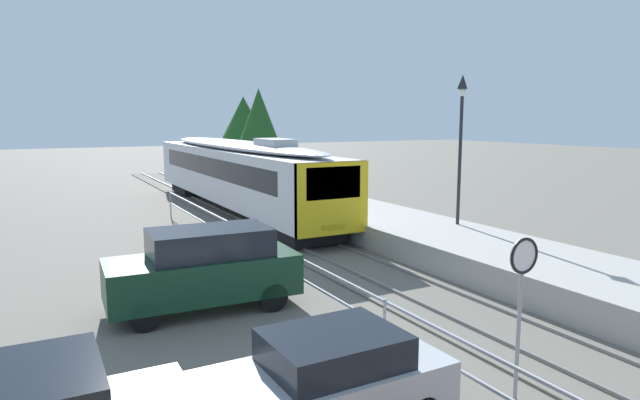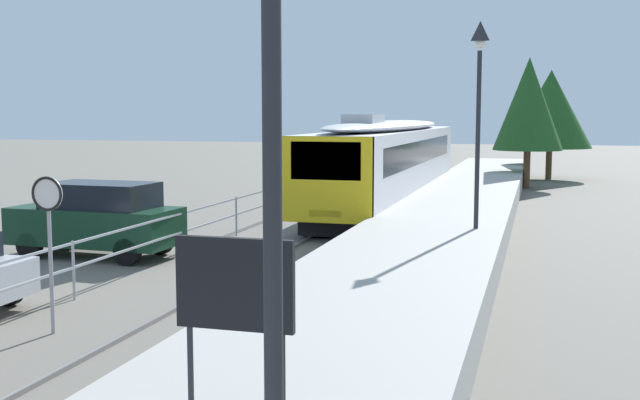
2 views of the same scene
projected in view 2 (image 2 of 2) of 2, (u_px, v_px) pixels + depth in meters
ground_plane at (256, 231)px, 25.63m from camera, size 160.00×160.00×0.00m
track_rails at (343, 234)px, 24.80m from camera, size 3.20×60.00×0.14m
commuter_train at (389, 156)px, 32.00m from camera, size 2.82×20.09×3.74m
station_platform at (445, 225)px, 23.87m from camera, size 3.90×60.00×0.90m
platform_lamp_mid_platform at (479, 85)px, 19.77m from camera, size 0.34×0.34×5.35m
platform_notice_board at (235, 290)px, 7.39m from camera, size 1.20×0.08×1.80m
speed_limit_sign at (48, 215)px, 13.41m from camera, size 0.61×0.10×2.81m
carpark_fence at (73, 257)px, 16.05m from camera, size 0.06×36.06×1.25m
parked_suv_dark_green at (97, 218)px, 20.94m from camera, size 4.68×2.09×2.04m
tree_behind_carpark at (529, 104)px, 40.16m from camera, size 3.61×3.61×6.86m
tree_behind_station_far at (551, 109)px, 45.92m from camera, size 4.92×4.92×6.53m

